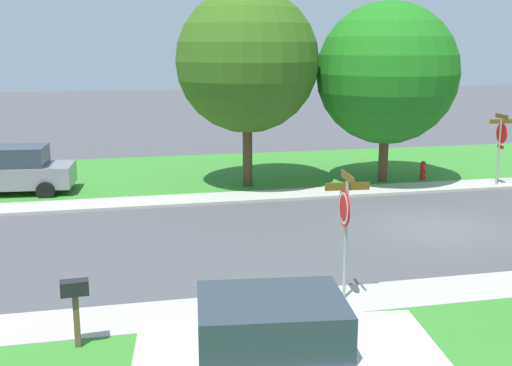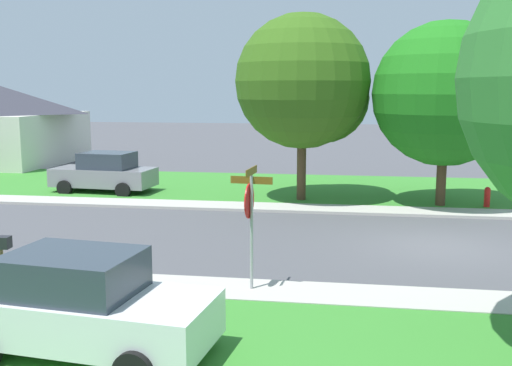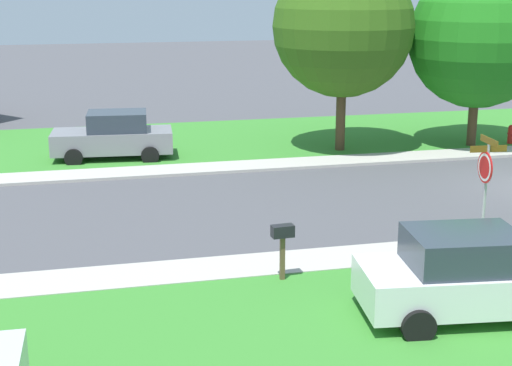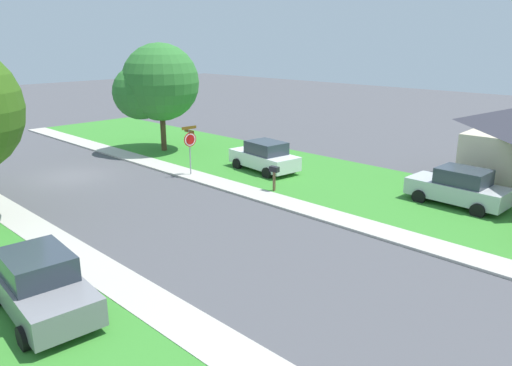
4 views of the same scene
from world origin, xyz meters
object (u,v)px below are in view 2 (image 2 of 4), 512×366
Objects in this scene: stop_sign_far_corner at (250,208)px; car_white_near_corner at (82,305)px; tree_across_left at (308,86)px; fire_hydrant at (487,197)px; house_right_setback at (2,124)px; tree_sidewalk_mid at (449,98)px; mailbox at (0,250)px; car_grey_driveway_right at (105,173)px.

stop_sign_far_corner is 0.62× the size of car_white_near_corner.
tree_across_left is 8.81× the size of fire_hydrant.
tree_sidewalk_mid is at bearing -111.78° from house_right_setback.
tree_sidewalk_mid is 3.93m from fire_hydrant.
tree_sidewalk_mid reaches higher than mailbox.
car_grey_driveway_right is (15.19, 5.96, 0.00)m from car_white_near_corner.
house_right_setback is (24.00, 15.96, 1.50)m from car_white_near_corner.
tree_sidewalk_mid reaches higher than fire_hydrant.
house_right_setback is (9.15, 18.65, -2.16)m from tree_across_left.
tree_across_left reaches higher than car_white_near_corner.
stop_sign_far_corner is at bearing -144.87° from car_grey_driveway_right.
car_grey_driveway_right reaches higher than fire_hydrant.
tree_across_left reaches higher than house_right_setback.
mailbox is (-11.90, 11.01, -3.06)m from tree_sidewalk_mid.
fire_hydrant is 0.63× the size of mailbox.
fire_hydrant is (-0.37, -1.47, -3.63)m from tree_sidewalk_mid.
stop_sign_far_corner is at bearing 177.77° from tree_across_left.
mailbox is (-11.53, 12.48, 0.57)m from fire_hydrant.
house_right_setback is (9.56, 23.94, -1.69)m from tree_sidewalk_mid.
tree_across_left reaches higher than mailbox.
stop_sign_far_corner reaches higher than car_grey_driveway_right.
tree_across_left reaches higher than fire_hydrant.
car_white_near_corner is 0.49× the size of house_right_setback.
fire_hydrant is 17.00m from mailbox.
car_grey_driveway_right is at bearing 87.70° from tree_across_left.
house_right_setback reaches higher than mailbox.
tree_sidewalk_mid is 25.83m from house_right_setback.
car_white_near_corner is 3.42× the size of mailbox.
tree_sidewalk_mid is 8.32× the size of fire_hydrant.
car_grey_driveway_right is 3.39× the size of mailbox.
house_right_setback is at bearing 31.05° from mailbox.
mailbox is at bearing 137.22° from tree_sidewalk_mid.
stop_sign_far_corner is at bearing 145.70° from fire_hydrant.
car_white_near_corner is at bearing -158.57° from car_grey_driveway_right.
tree_sidewalk_mid is (-0.76, -13.94, 3.19)m from car_grey_driveway_right.
car_white_near_corner is 0.65× the size of tree_sidewalk_mid.
fire_hydrant is (-9.93, -25.40, -1.94)m from house_right_setback.
stop_sign_far_corner is 0.31× the size of house_right_setback.
car_white_near_corner is at bearing -146.37° from house_right_setback.
tree_across_left is 1.06× the size of tree_sidewalk_mid.
tree_across_left reaches higher than tree_sidewalk_mid.
car_white_near_corner is 5.40× the size of fire_hydrant.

